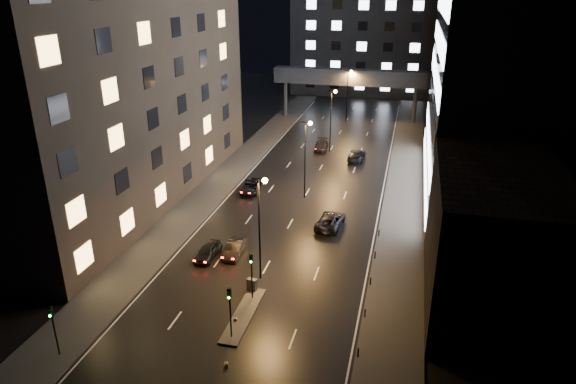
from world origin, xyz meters
name	(u,v)px	position (x,y,z in m)	size (l,w,h in m)	color
ground	(321,167)	(0.00, 40.00, 0.00)	(160.00, 160.00, 0.00)	black
sidewalk_left	(231,171)	(-12.50, 35.00, 0.07)	(5.00, 110.00, 0.15)	#383533
sidewalk_right	(405,186)	(12.50, 35.00, 0.07)	(5.00, 110.00, 0.15)	#383533
building_left	(112,36)	(-22.50, 24.00, 20.00)	(15.00, 48.00, 40.00)	#2D2319
building_right_low	(493,240)	(20.00, 9.00, 6.00)	(10.00, 18.00, 12.00)	black
building_right_glass	(532,13)	(25.00, 36.00, 22.50)	(20.00, 36.00, 45.00)	black
building_far	(365,41)	(0.00, 98.00, 12.50)	(34.00, 14.00, 25.00)	#333335
skybridge	(349,78)	(0.00, 70.00, 8.34)	(30.00, 3.00, 10.00)	#333335
median_island	(244,315)	(0.30, 2.00, 0.07)	(1.60, 8.00, 0.15)	#383533
traffic_signal_near	(252,269)	(0.30, 4.49, 3.09)	(0.28, 0.34, 4.40)	black
traffic_signal_far	(230,305)	(0.30, -1.01, 3.09)	(0.28, 0.34, 4.40)	black
traffic_signal_corner	(53,323)	(-11.50, -6.01, 2.94)	(0.28, 0.34, 4.40)	black
bollard_row	(368,297)	(10.20, 6.50, 0.45)	(0.12, 25.12, 0.90)	black
streetlight_near	(261,216)	(0.16, 8.00, 6.50)	(1.45, 0.50, 10.15)	black
streetlight_mid_a	(306,150)	(0.16, 28.00, 6.50)	(1.45, 0.50, 10.15)	black
streetlight_mid_b	(332,113)	(0.16, 48.00, 6.50)	(1.45, 0.50, 10.15)	black
streetlight_far	(348,89)	(0.16, 68.00, 6.50)	(1.45, 0.50, 10.15)	black
car_away_a	(208,251)	(-6.25, 10.44, 0.72)	(1.70, 4.23, 1.44)	black
car_away_b	(235,248)	(-3.84, 11.67, 0.71)	(1.50, 4.29, 1.41)	black
car_away_c	(250,187)	(-7.39, 28.18, 0.67)	(2.22, 4.82, 1.34)	black
car_away_d	(321,146)	(-1.50, 48.46, 0.74)	(2.08, 5.11, 1.48)	black
car_toward_a	(330,220)	(4.62, 20.37, 0.77)	(2.57, 5.57, 1.55)	black
car_toward_b	(357,155)	(4.76, 44.81, 0.81)	(2.27, 5.58, 1.62)	black
utility_cabinet	(252,284)	(-0.10, 5.70, 0.70)	(0.87, 0.48, 1.09)	#505052
cone_a	(226,364)	(1.03, -4.15, 0.27)	(0.35, 0.35, 0.54)	orange
cone_b	(235,319)	(-0.06, 1.00, 0.28)	(0.34, 0.34, 0.56)	#EF510C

